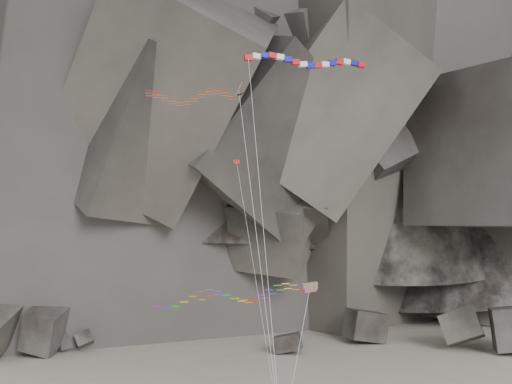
{
  "coord_description": "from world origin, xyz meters",
  "views": [
    {
      "loc": [
        -1.83,
        -51.04,
        18.05
      ],
      "look_at": [
        2.07,
        6.0,
        20.04
      ],
      "focal_mm": 45.0,
      "sensor_mm": 36.0,
      "label": 1
    }
  ],
  "objects": [
    {
      "name": "pennant_kite",
      "position": [
        0.87,
        1.07,
        17.74
      ],
      "size": [
        3.37,
        6.72,
        21.13
      ],
      "rotation": [
        0.0,
        0.0,
        0.13
      ],
      "color": "red",
      "rests_on": "ground"
    },
    {
      "name": "banner_kite",
      "position": [
        6.45,
        4.97,
        31.49
      ],
      "size": [
        11.29,
        10.8,
        30.7
      ],
      "rotation": [
        0.0,
        0.0,
        0.24
      ],
      "color": "red",
      "rests_on": "ground"
    },
    {
      "name": "parafoil_kite",
      "position": [
        -0.41,
        3.01,
        11.26
      ],
      "size": [
        14.15,
        7.63,
        10.81
      ],
      "rotation": [
        0.0,
        0.0,
        0.22
      ],
      "color": "#D7B90B",
      "rests_on": "ground"
    },
    {
      "name": "boulder_field",
      "position": [
        4.2,
        32.85,
        2.35
      ],
      "size": [
        74.26,
        14.16,
        8.09
      ],
      "color": "#47423F",
      "rests_on": "ground"
    },
    {
      "name": "headland",
      "position": [
        0.0,
        70.0,
        42.0
      ],
      "size": [
        110.0,
        70.0,
        84.0
      ],
      "primitive_type": null,
      "color": "#514B42",
      "rests_on": "ground"
    },
    {
      "name": "delta_kite",
      "position": [
        -3.84,
        1.85,
        27.87
      ],
      "size": [
        10.96,
        6.96,
        27.7
      ],
      "rotation": [
        0.0,
        0.0,
        -0.17
      ],
      "color": "red",
      "rests_on": "ground"
    }
  ]
}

